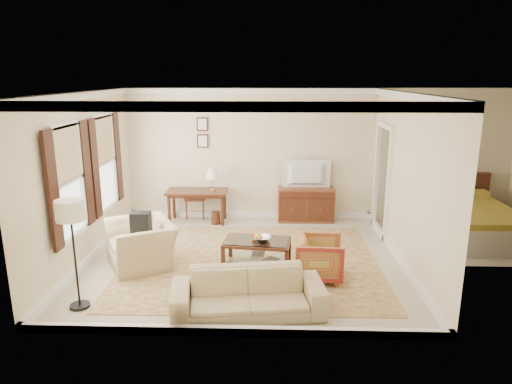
# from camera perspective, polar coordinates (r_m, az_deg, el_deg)

# --- Properties ---
(room_shell) EXTENTS (5.51, 5.01, 2.91)m
(room_shell) POSITION_cam_1_polar(r_m,az_deg,el_deg) (7.59, -1.60, 9.15)
(room_shell) COLOR beige
(room_shell) RESTS_ON ground
(annex_bedroom) EXTENTS (3.00, 2.70, 2.90)m
(annex_bedroom) POSITION_cam_1_polar(r_m,az_deg,el_deg) (9.99, 25.64, -3.49)
(annex_bedroom) COLOR beige
(annex_bedroom) RESTS_ON ground
(window_front) EXTENTS (0.12, 1.56, 1.80)m
(window_front) POSITION_cam_1_polar(r_m,az_deg,el_deg) (7.71, -22.36, 1.20)
(window_front) COLOR #CCB284
(window_front) RESTS_ON room_shell
(window_rear) EXTENTS (0.12, 1.56, 1.80)m
(window_rear) POSITION_cam_1_polar(r_m,az_deg,el_deg) (9.16, -18.36, 3.51)
(window_rear) COLOR #CCB284
(window_rear) RESTS_ON room_shell
(doorway) EXTENTS (0.10, 1.12, 2.25)m
(doorway) POSITION_cam_1_polar(r_m,az_deg,el_deg) (9.55, 15.48, 1.24)
(doorway) COLOR white
(doorway) RESTS_ON room_shell
(rug) EXTENTS (4.40, 3.79, 0.01)m
(rug) POSITION_cam_1_polar(r_m,az_deg,el_deg) (8.06, -0.67, -8.68)
(rug) COLOR brown
(rug) RESTS_ON room_shell
(writing_desk) EXTENTS (1.31, 0.66, 0.72)m
(writing_desk) POSITION_cam_1_polar(r_m,az_deg,el_deg) (10.08, -7.37, -0.42)
(writing_desk) COLOR #482114
(writing_desk) RESTS_ON room_shell
(desk_chair) EXTENTS (0.54, 0.54, 1.05)m
(desk_chair) POSITION_cam_1_polar(r_m,az_deg,el_deg) (10.45, -7.54, -0.35)
(desk_chair) COLOR brown
(desk_chair) RESTS_ON room_shell
(desk_lamp) EXTENTS (0.32, 0.32, 0.50)m
(desk_lamp) POSITION_cam_1_polar(r_m,az_deg,el_deg) (9.94, -5.41, 1.57)
(desk_lamp) COLOR silver
(desk_lamp) RESTS_ON writing_desk
(framed_prints) EXTENTS (0.25, 0.04, 0.68)m
(framed_prints) POSITION_cam_1_polar(r_m,az_deg,el_deg) (10.20, -6.70, 7.42)
(framed_prints) COLOR #482114
(framed_prints) RESTS_ON room_shell
(sideboard) EXTENTS (1.23, 0.47, 0.76)m
(sideboard) POSITION_cam_1_polar(r_m,az_deg,el_deg) (10.20, 6.23, -1.54)
(sideboard) COLOR brown
(sideboard) RESTS_ON room_shell
(tv) EXTENTS (1.01, 0.58, 0.13)m
(tv) POSITION_cam_1_polar(r_m,az_deg,el_deg) (9.97, 6.37, 3.31)
(tv) COLOR black
(tv) RESTS_ON sideboard
(coffee_table) EXTENTS (1.18, 0.78, 0.47)m
(coffee_table) POSITION_cam_1_polar(r_m,az_deg,el_deg) (7.77, 0.14, -6.77)
(coffee_table) COLOR #482114
(coffee_table) RESTS_ON room_shell
(fruit_bowl) EXTENTS (0.42, 0.42, 0.10)m
(fruit_bowl) POSITION_cam_1_polar(r_m,az_deg,el_deg) (7.69, 0.78, -5.71)
(fruit_bowl) COLOR silver
(fruit_bowl) RESTS_ON coffee_table
(book_a) EXTENTS (0.28, 0.07, 0.38)m
(book_a) POSITION_cam_1_polar(r_m,az_deg,el_deg) (7.95, -0.51, -7.63)
(book_a) COLOR brown
(book_a) RESTS_ON coffee_table
(book_b) EXTENTS (0.24, 0.19, 0.38)m
(book_b) POSITION_cam_1_polar(r_m,az_deg,el_deg) (7.74, 1.13, -8.31)
(book_b) COLOR brown
(book_b) RESTS_ON coffee_table
(striped_armchair) EXTENTS (0.73, 0.77, 0.75)m
(striped_armchair) POSITION_cam_1_polar(r_m,az_deg,el_deg) (7.37, 7.90, -7.96)
(striped_armchair) COLOR maroon
(striped_armchair) RESTS_ON room_shell
(club_armchair) EXTENTS (1.23, 1.39, 1.02)m
(club_armchair) POSITION_cam_1_polar(r_m,az_deg,el_deg) (8.01, -14.16, -5.43)
(club_armchair) COLOR #CFB18C
(club_armchair) RESTS_ON room_shell
(backpack) EXTENTS (0.35, 0.39, 0.40)m
(backpack) POSITION_cam_1_polar(r_m,az_deg,el_deg) (7.93, -14.19, -3.71)
(backpack) COLOR black
(backpack) RESTS_ON club_armchair
(sofa) EXTENTS (2.12, 0.88, 0.80)m
(sofa) POSITION_cam_1_polar(r_m,az_deg,el_deg) (6.28, -1.01, -11.70)
(sofa) COLOR #CFB18C
(sofa) RESTS_ON room_shell
(floor_lamp) EXTENTS (0.39, 0.39, 1.56)m
(floor_lamp) POSITION_cam_1_polar(r_m,az_deg,el_deg) (6.59, -22.15, -3.08)
(floor_lamp) COLOR black
(floor_lamp) RESTS_ON room_shell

